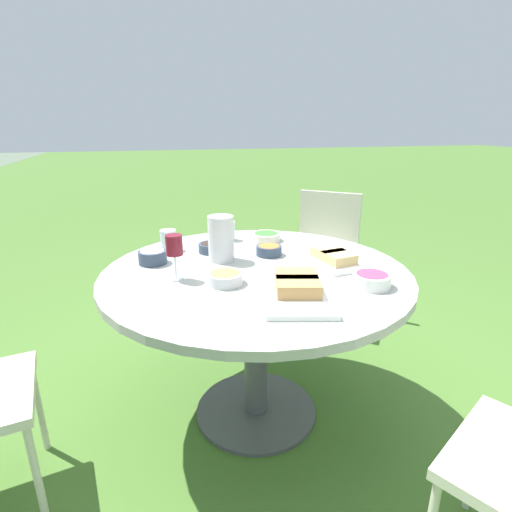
# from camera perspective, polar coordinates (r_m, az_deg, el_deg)

# --- Properties ---
(ground_plane) EXTENTS (40.00, 40.00, 0.00)m
(ground_plane) POSITION_cam_1_polar(r_m,az_deg,el_deg) (2.11, 0.00, -21.22)
(ground_plane) COLOR #446B2B
(dining_table) EXTENTS (1.32, 1.32, 0.75)m
(dining_table) POSITION_cam_1_polar(r_m,az_deg,el_deg) (1.78, 0.00, -5.38)
(dining_table) COLOR #4C4C51
(dining_table) RESTS_ON ground_plane
(chair_near_left) EXTENTS (0.60, 0.61, 0.89)m
(chair_near_left) POSITION_cam_1_polar(r_m,az_deg,el_deg) (2.87, 9.65, 1.48)
(chair_near_left) COLOR beige
(chair_near_left) RESTS_ON ground_plane
(water_pitcher) EXTENTS (0.13, 0.12, 0.21)m
(water_pitcher) POSITION_cam_1_polar(r_m,az_deg,el_deg) (1.82, -5.03, 2.52)
(water_pitcher) COLOR silver
(water_pitcher) RESTS_ON dining_table
(wine_glass) EXTENTS (0.07, 0.07, 0.19)m
(wine_glass) POSITION_cam_1_polar(r_m,az_deg,el_deg) (1.61, -11.61, 1.25)
(wine_glass) COLOR silver
(wine_glass) RESTS_ON dining_table
(platter_bread_main) EXTENTS (0.41, 0.32, 0.07)m
(platter_bread_main) POSITION_cam_1_polar(r_m,az_deg,el_deg) (1.47, 5.96, -4.71)
(platter_bread_main) COLOR white
(platter_bread_main) RESTS_ON dining_table
(platter_charcuterie) EXTENTS (0.38, 0.24, 0.06)m
(platter_charcuterie) POSITION_cam_1_polar(r_m,az_deg,el_deg) (1.83, 10.59, -0.19)
(platter_charcuterie) COLOR white
(platter_charcuterie) RESTS_ON dining_table
(bowl_fries) EXTENTS (0.14, 0.14, 0.05)m
(bowl_fries) POSITION_cam_1_polar(r_m,az_deg,el_deg) (1.58, -4.46, -3.08)
(bowl_fries) COLOR silver
(bowl_fries) RESTS_ON dining_table
(bowl_salad) EXTENTS (0.15, 0.15, 0.04)m
(bowl_salad) POSITION_cam_1_polar(r_m,az_deg,el_deg) (2.15, 1.47, 2.83)
(bowl_salad) COLOR beige
(bowl_salad) RESTS_ON dining_table
(bowl_olives) EXTENTS (0.13, 0.13, 0.05)m
(bowl_olives) POSITION_cam_1_polar(r_m,az_deg,el_deg) (1.97, -6.39, 1.27)
(bowl_olives) COLOR #334256
(bowl_olives) RESTS_ON dining_table
(bowl_dip_red) EXTENTS (0.15, 0.15, 0.05)m
(bowl_dip_red) POSITION_cam_1_polar(r_m,az_deg,el_deg) (1.61, 16.20, -3.22)
(bowl_dip_red) COLOR white
(bowl_dip_red) RESTS_ON dining_table
(bowl_dip_cream) EXTENTS (0.13, 0.13, 0.06)m
(bowl_dip_cream) POSITION_cam_1_polar(r_m,az_deg,el_deg) (1.85, -14.55, -0.03)
(bowl_dip_cream) COLOR #334256
(bowl_dip_cream) RESTS_ON dining_table
(bowl_roasted_veg) EXTENTS (0.12, 0.12, 0.05)m
(bowl_roasted_veg) POSITION_cam_1_polar(r_m,az_deg,el_deg) (1.91, 1.86, 0.91)
(bowl_roasted_veg) COLOR #334256
(bowl_roasted_veg) RESTS_ON dining_table
(cup_water_near) EXTENTS (0.08, 0.08, 0.10)m
(cup_water_near) POSITION_cam_1_polar(r_m,az_deg,el_deg) (2.02, -12.40, 2.22)
(cup_water_near) COLOR silver
(cup_water_near) RESTS_ON dining_table
(cup_water_far) EXTENTS (0.07, 0.07, 0.10)m
(cup_water_far) POSITION_cam_1_polar(r_m,az_deg,el_deg) (2.16, -3.89, 3.59)
(cup_water_far) COLOR silver
(cup_water_far) RESTS_ON dining_table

